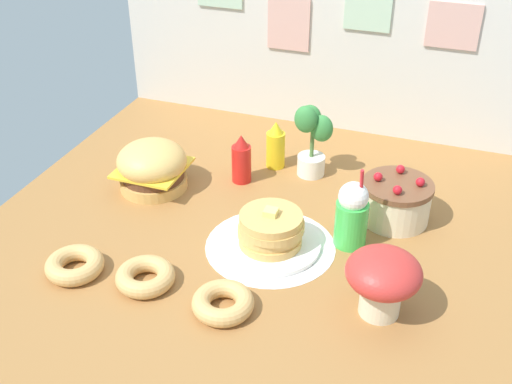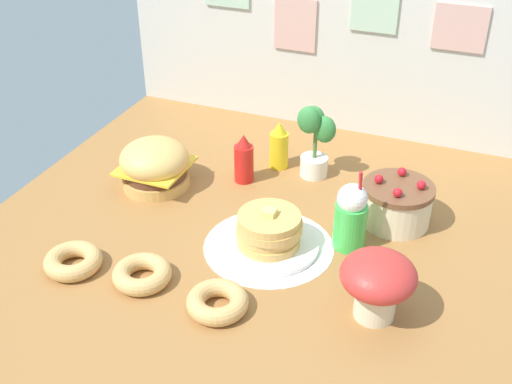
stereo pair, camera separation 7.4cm
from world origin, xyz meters
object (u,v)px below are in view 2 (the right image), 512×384
object	(u,v)px
mustard_bottle	(279,146)
donut_chocolate	(142,274)
cream_soda_cup	(351,216)
potted_plant	(315,138)
layer_cake	(397,204)
pancake_stack	(269,233)
ketchup_bottle	(244,160)
burger	(155,165)
donut_pink_glaze	(73,261)
donut_vanilla	(217,301)
mushroom_stool	(378,281)

from	to	relation	value
mustard_bottle	donut_chocolate	xyz separation A→B (m)	(-0.17, -0.95, -0.07)
cream_soda_cup	potted_plant	xyz separation A→B (m)	(-0.28, 0.46, 0.05)
layer_cake	mustard_bottle	size ratio (longest dim) A/B	1.25
pancake_stack	potted_plant	bearing A→B (deg)	90.49
ketchup_bottle	potted_plant	distance (m)	0.33
layer_cake	cream_soda_cup	distance (m)	0.26
mustard_bottle	donut_chocolate	distance (m)	0.96
potted_plant	burger	bearing A→B (deg)	-150.97
donut_pink_glaze	donut_vanilla	bearing A→B (deg)	-0.43
layer_cake	donut_pink_glaze	distance (m)	1.26
mustard_bottle	mushroom_stool	world-z (taller)	mushroom_stool
pancake_stack	mushroom_stool	bearing A→B (deg)	-25.63
donut_vanilla	donut_chocolate	bearing A→B (deg)	173.88
donut_chocolate	mushroom_stool	xyz separation A→B (m)	(0.80, 0.13, 0.11)
mustard_bottle	mushroom_stool	bearing A→B (deg)	-52.11
mustard_bottle	cream_soda_cup	bearing A→B (deg)	-45.88
mushroom_stool	mustard_bottle	bearing A→B (deg)	127.89
cream_soda_cup	donut_pink_glaze	world-z (taller)	cream_soda_cup
pancake_stack	mustard_bottle	world-z (taller)	mustard_bottle
layer_cake	potted_plant	xyz separation A→B (m)	(-0.42, 0.23, 0.10)
pancake_stack	donut_vanilla	size ratio (longest dim) A/B	1.83
pancake_stack	layer_cake	xyz separation A→B (m)	(0.41, 0.35, 0.02)
ketchup_bottle	mustard_bottle	bearing A→B (deg)	59.83
donut_vanilla	potted_plant	distance (m)	0.98
pancake_stack	donut_vanilla	bearing A→B (deg)	-95.45
donut_pink_glaze	donut_vanilla	world-z (taller)	same
cream_soda_cup	donut_pink_glaze	size ratio (longest dim) A/B	1.61
layer_cake	donut_vanilla	bearing A→B (deg)	-121.55
pancake_stack	donut_pink_glaze	bearing A→B (deg)	-148.17
mushroom_stool	ketchup_bottle	bearing A→B (deg)	138.94
burger	cream_soda_cup	world-z (taller)	cream_soda_cup
burger	mushroom_stool	distance (m)	1.17
pancake_stack	donut_pink_glaze	xyz separation A→B (m)	(-0.61, -0.38, -0.03)
pancake_stack	mushroom_stool	size ratio (longest dim) A/B	1.55
pancake_stack	potted_plant	size ratio (longest dim) A/B	1.11
mustard_bottle	cream_soda_cup	distance (m)	0.65
pancake_stack	donut_chocolate	distance (m)	0.49
cream_soda_cup	potted_plant	distance (m)	0.54
mustard_bottle	donut_pink_glaze	xyz separation A→B (m)	(-0.44, -0.97, -0.07)
mustard_bottle	donut_chocolate	bearing A→B (deg)	-100.09
burger	potted_plant	size ratio (longest dim) A/B	0.87
mustard_bottle	donut_pink_glaze	distance (m)	1.07
mustard_bottle	potted_plant	bearing A→B (deg)	-4.43
cream_soda_cup	mustard_bottle	bearing A→B (deg)	134.12
layer_cake	donut_pink_glaze	bearing A→B (deg)	-144.69
mustard_bottle	cream_soda_cup	size ratio (longest dim) A/B	0.67
cream_soda_cup	mushroom_stool	distance (m)	0.39
layer_cake	mustard_bottle	world-z (taller)	mustard_bottle
mustard_bottle	potted_plant	distance (m)	0.19
pancake_stack	ketchup_bottle	bearing A→B (deg)	123.46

